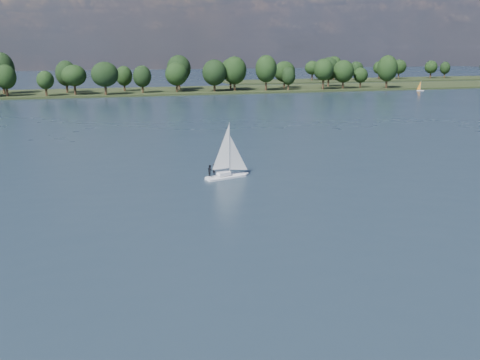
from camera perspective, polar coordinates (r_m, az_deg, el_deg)
name	(u,v)px	position (r m, az deg, el deg)	size (l,w,h in m)	color
ground	(190,131)	(125.42, -5.38, 5.27)	(700.00, 700.00, 0.00)	#233342
far_shore	(140,92)	(235.72, -10.59, 9.17)	(660.00, 40.00, 1.50)	black
far_shore_back	(405,80)	(336.55, 17.15, 10.18)	(220.00, 30.00, 1.40)	black
sailboat	(226,162)	(78.84, -1.55, 1.92)	(6.81, 3.75, 8.64)	white
dinghy_orange	(420,88)	(253.29, 18.69, 9.25)	(3.06, 2.53, 4.65)	white
treeline	(143,74)	(230.99, -10.36, 11.11)	(562.77, 73.58, 18.14)	black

